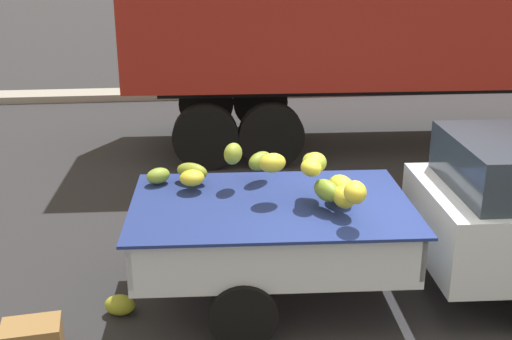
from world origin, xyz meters
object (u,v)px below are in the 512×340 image
produce_crate (32,339)px  semi_trailer (466,3)px  pickup_truck (460,216)px  fallen_banana_bunch_near_tailgate (120,305)px

produce_crate → semi_trailer: bearing=43.1°
pickup_truck → fallen_banana_bunch_near_tailgate: 3.57m
fallen_banana_bunch_near_tailgate → produce_crate: (-0.72, -0.57, 0.05)m
semi_trailer → produce_crate: bearing=-135.0°
pickup_truck → semi_trailer: size_ratio=0.41×
pickup_truck → fallen_banana_bunch_near_tailgate: size_ratio=16.13×
semi_trailer → fallen_banana_bunch_near_tailgate: (-5.64, -5.38, -2.44)m
pickup_truck → fallen_banana_bunch_near_tailgate: pickup_truck is taller
semi_trailer → fallen_banana_bunch_near_tailgate: 8.16m
produce_crate → pickup_truck: bearing=8.8°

